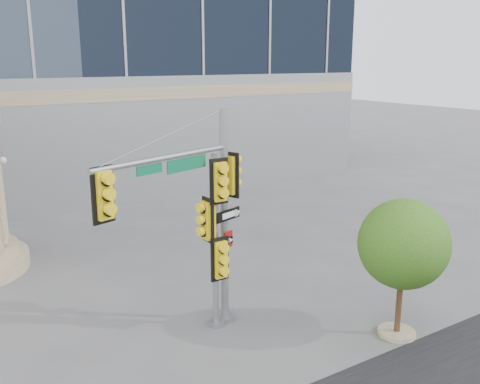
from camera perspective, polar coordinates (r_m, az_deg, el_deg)
ground at (r=13.79m, az=2.96°, el=-15.46°), size 120.00×120.00×0.00m
main_signal_pole at (r=12.78m, az=-4.70°, el=-1.05°), size 4.21×1.66×5.60m
secondary_signal_pole at (r=13.31m, az=-2.62°, el=-4.01°), size 0.78×0.58×4.54m
street_tree at (r=13.68m, az=17.08°, el=-5.65°), size 2.27×2.21×3.53m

